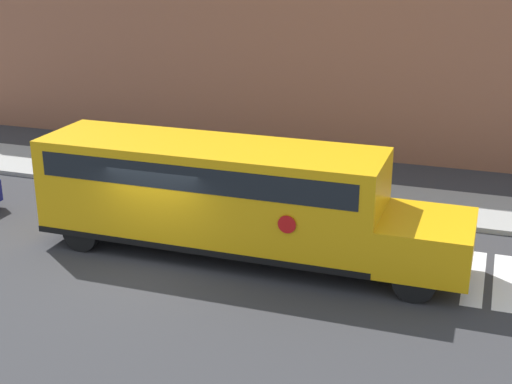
# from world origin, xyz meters

# --- Properties ---
(ground_plane) EXTENTS (60.00, 60.00, 0.00)m
(ground_plane) POSITION_xyz_m (0.00, 0.00, 0.00)
(ground_plane) COLOR #333335
(sidewalk_strip) EXTENTS (44.00, 3.00, 0.15)m
(sidewalk_strip) POSITION_xyz_m (0.00, 6.50, 0.07)
(sidewalk_strip) COLOR #9E9E99
(sidewalk_strip) RESTS_ON ground
(building_backdrop) EXTENTS (32.00, 4.00, 9.32)m
(building_backdrop) POSITION_xyz_m (0.00, 13.00, 4.66)
(building_backdrop) COLOR #935B42
(building_backdrop) RESTS_ON ground
(school_bus) EXTENTS (11.17, 2.57, 2.96)m
(school_bus) POSITION_xyz_m (1.47, 1.36, 1.70)
(school_bus) COLOR #EAA80F
(school_bus) RESTS_ON ground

